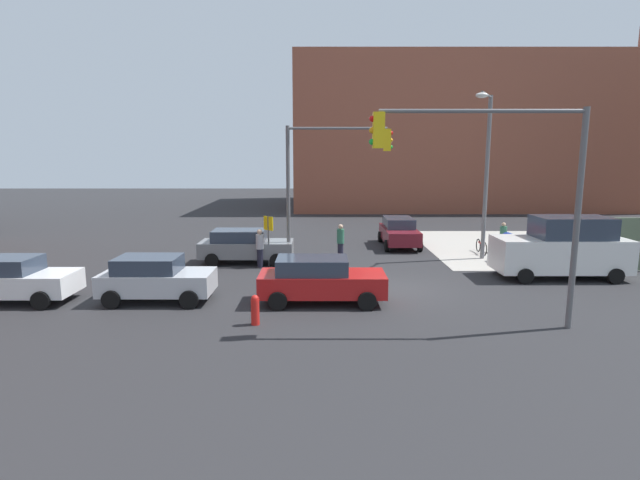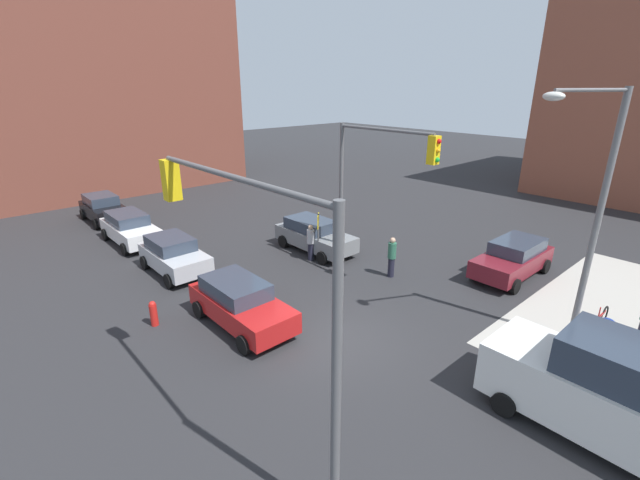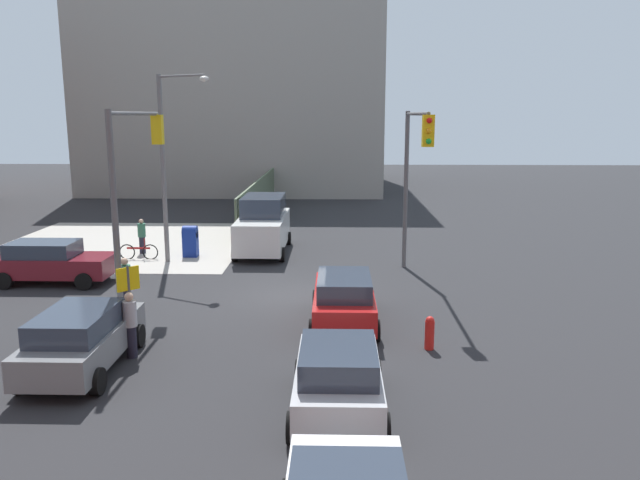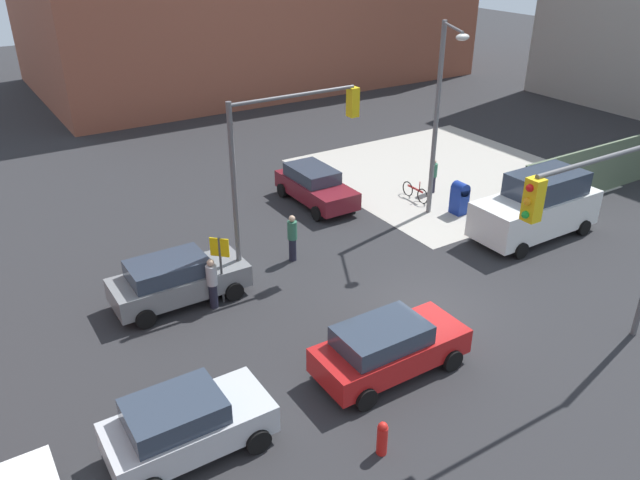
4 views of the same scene
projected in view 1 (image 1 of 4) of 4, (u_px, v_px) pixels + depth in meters
The scene contains 20 objects.
ground_plane at pixel (399, 289), 19.51m from camera, with size 120.00×120.00×0.00m, color #28282B.
sidewalk_corner at pixel (533, 247), 28.34m from camera, with size 12.00×12.00×0.01m, color #ADA89E.
building_warehouse_north at pixel (454, 137), 51.79m from camera, with size 32.00×18.00×14.16m.
traffic_signal_nw_corner at pixel (330, 167), 23.18m from camera, with size 4.95×0.36×6.50m.
traffic_signal_se_corner at pixel (500, 172), 14.28m from camera, with size 6.21×0.36×6.50m.
street_lamp_corner at pixel (488, 165), 24.09m from camera, with size 1.48×2.41×8.00m.
warning_sign_two_way at pixel (271, 232), 23.13m from camera, with size 0.48×0.48×2.40m.
mailbox_blue at pixel (511, 247), 24.28m from camera, with size 0.56×0.64×1.43m.
fire_hydrant at pixel (257, 309), 15.31m from camera, with size 0.26×0.26×0.94m.
hatchback_silver at pixel (158, 278), 17.75m from camera, with size 3.88×2.02×1.62m.
sedan_maroon at pixel (401, 232), 28.49m from camera, with size 2.02×4.41×1.62m.
coupe_red at pixel (322, 279), 17.54m from camera, with size 4.42×2.02×1.62m.
hatchback_gray at pixel (247, 246), 24.09m from camera, with size 4.45×2.02×1.62m.
sedan_white at pixel (12, 278), 17.66m from camera, with size 4.41×2.02×1.62m.
van_white_delivery at pixel (565, 248), 21.03m from camera, with size 5.40×2.32×2.62m.
pedestrian_crossing at pixel (343, 242), 24.48m from camera, with size 0.36×0.36×1.83m.
pedestrian_waiting at pixel (506, 237), 26.63m from camera, with size 0.36×0.36×1.63m.
pedestrian_walking_north at pixel (262, 247), 23.12m from camera, with size 0.36×0.36×1.79m.
bicycle_leaning_on_fence at pixel (484, 247), 26.52m from camera, with size 0.05×1.75×0.97m.
bicycle_at_crosswalk at pixel (248, 251), 25.39m from camera, with size 1.75×0.05×0.97m.
Camera 1 is at (-3.01, -18.92, 5.15)m, focal length 28.00 mm.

